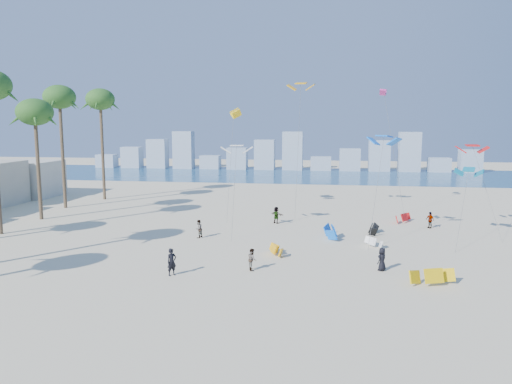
# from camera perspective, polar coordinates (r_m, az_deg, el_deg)

# --- Properties ---
(ground) EXTENTS (220.00, 220.00, 0.00)m
(ground) POSITION_cam_1_polar(r_m,az_deg,el_deg) (28.16, -11.18, -13.66)
(ground) COLOR beige
(ground) RESTS_ON ground
(ocean) EXTENTS (220.00, 220.00, 0.00)m
(ocean) POSITION_cam_1_polar(r_m,az_deg,el_deg) (97.55, 3.07, 2.07)
(ocean) COLOR navy
(ocean) RESTS_ON ground
(kitesurfer_near) EXTENTS (0.80, 0.81, 1.89)m
(kitesurfer_near) POSITION_cam_1_polar(r_m,az_deg,el_deg) (33.94, -9.89, -8.12)
(kitesurfer_near) COLOR black
(kitesurfer_near) RESTS_ON ground
(kitesurfer_mid) EXTENTS (0.78, 0.90, 1.56)m
(kitesurfer_mid) POSITION_cam_1_polar(r_m,az_deg,el_deg) (34.67, -0.46, -7.93)
(kitesurfer_mid) COLOR gray
(kitesurfer_mid) RESTS_ON ground
(kitesurfers_far) EXTENTS (31.15, 16.23, 1.74)m
(kitesurfers_far) POSITION_cam_1_polar(r_m,az_deg,el_deg) (43.88, 12.10, -4.59)
(kitesurfers_far) COLOR black
(kitesurfers_far) RESTS_ON ground
(grounded_kites) EXTENTS (14.29, 22.70, 1.05)m
(grounded_kites) POSITION_cam_1_polar(r_m,az_deg,el_deg) (42.55, 13.28, -5.54)
(grounded_kites) COLOR #F1A40C
(grounded_kites) RESTS_ON ground
(flying_kites) EXTENTS (37.12, 20.17, 15.18)m
(flying_kites) POSITION_cam_1_polar(r_m,az_deg,el_deg) (50.42, 10.93, 8.06)
(flying_kites) COLOR white
(flying_kites) RESTS_ON ground
(distant_skyline) EXTENTS (85.00, 3.00, 8.40)m
(distant_skyline) POSITION_cam_1_polar(r_m,az_deg,el_deg) (107.31, 2.95, 4.28)
(distant_skyline) COLOR #9EADBF
(distant_skyline) RESTS_ON ground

